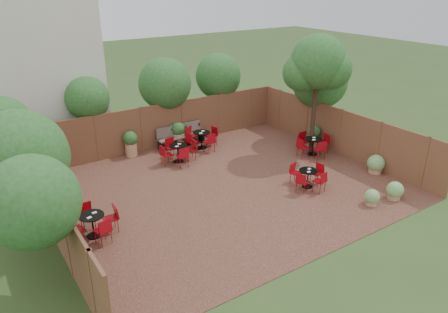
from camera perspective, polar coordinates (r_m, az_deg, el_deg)
ground at (r=15.65m, az=0.01°, el=-4.23°), size 80.00×80.00×0.00m
courtyard_paving at (r=15.64m, az=0.01°, el=-4.20°), size 12.00×10.00×0.02m
fence_back at (r=19.30m, az=-8.24°, el=4.16°), size 12.00×0.08×2.00m
fence_left at (r=13.24m, az=-22.35°, el=-6.65°), size 0.08×10.00×2.00m
fence_right at (r=18.96m, az=15.33°, el=3.21°), size 0.08×10.00×2.00m
neighbour_building at (r=20.10m, az=-24.54°, el=11.96°), size 5.00×4.00×8.00m
overhang_foliage at (r=16.15m, az=-8.86°, el=6.71°), size 15.65×10.47×2.56m
courtyard_tree at (r=18.15m, az=12.52°, el=11.83°), size 2.52×2.42×5.08m
park_bench_left at (r=19.57m, az=-5.01°, el=3.10°), size 1.59×0.52×0.98m
park_bench_right at (r=19.28m, az=-6.80°, el=2.68°), size 1.56×0.53×0.96m
bistro_tables at (r=16.73m, az=-0.41°, el=-0.65°), size 11.47×6.98×0.88m
planters at (r=18.36m, az=-7.01°, el=1.86°), size 11.74×4.12×1.11m
low_shrubs at (r=16.61m, az=20.33°, el=-2.78°), size 2.82×2.40×0.73m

